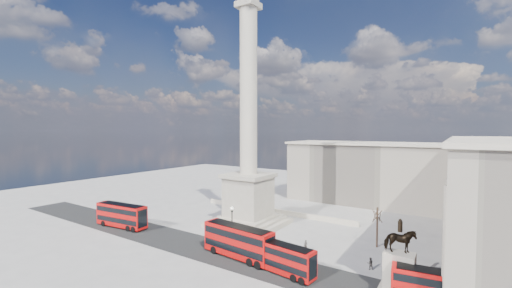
{
  "coord_description": "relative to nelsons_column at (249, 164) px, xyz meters",
  "views": [
    {
      "loc": [
        37.03,
        -48.72,
        19.77
      ],
      "look_at": [
        2.6,
        3.87,
        17.11
      ],
      "focal_mm": 22.0,
      "sensor_mm": 36.0,
      "label": 1
    }
  ],
  "objects": [
    {
      "name": "ground",
      "position": [
        0.0,
        -5.0,
        -12.92
      ],
      "size": [
        180.0,
        180.0,
        0.0
      ],
      "primitive_type": "plane",
      "color": "gray",
      "rests_on": "ground"
    },
    {
      "name": "asphalt_road",
      "position": [
        5.0,
        -15.0,
        -12.91
      ],
      "size": [
        120.0,
        9.0,
        0.01
      ],
      "primitive_type": "cube",
      "color": "#242424",
      "rests_on": "ground"
    },
    {
      "name": "nelsons_column",
      "position": [
        0.0,
        0.0,
        0.0
      ],
      "size": [
        14.0,
        14.0,
        49.85
      ],
      "color": "#A79D8B",
      "rests_on": "ground"
    },
    {
      "name": "balustrade_wall",
      "position": [
        0.0,
        11.0,
        -12.37
      ],
      "size": [
        40.0,
        0.6,
        1.1
      ],
      "primitive_type": "cube",
      "color": "beige",
      "rests_on": "ground"
    },
    {
      "name": "building_northeast",
      "position": [
        20.0,
        35.0,
        -4.59
      ],
      "size": [
        51.0,
        17.0,
        16.6
      ],
      "color": "beige",
      "rests_on": "ground"
    },
    {
      "name": "red_bus_a",
      "position": [
        -20.6,
        -15.78,
        -10.4
      ],
      "size": [
        12.06,
        3.97,
        4.8
      ],
      "rotation": [
        0.0,
        0.0,
        0.11
      ],
      "color": "#BA0A09",
      "rests_on": "ground"
    },
    {
      "name": "red_bus_b",
      "position": [
        8.49,
        -15.1,
        -10.3
      ],
      "size": [
        12.52,
        3.98,
        4.99
      ],
      "rotation": [
        0.0,
        0.0,
        -0.1
      ],
      "color": "#BA0A09",
      "rests_on": "ground"
    },
    {
      "name": "red_bus_c",
      "position": [
        16.54,
        -16.03,
        -10.75
      ],
      "size": [
        10.43,
        3.63,
        4.14
      ],
      "rotation": [
        0.0,
        0.0,
        -0.13
      ],
      "color": "#BA0A09",
      "rests_on": "ground"
    },
    {
      "name": "victorian_lamp",
      "position": [
        5.41,
        -12.72,
        -8.72
      ],
      "size": [
        0.61,
        0.61,
        7.13
      ],
      "rotation": [
        0.0,
        0.0,
        -0.27
      ],
      "color": "black",
      "rests_on": "ground"
    },
    {
      "name": "equestrian_statue",
      "position": [
        31.09,
        -12.51,
        -9.74
      ],
      "size": [
        4.39,
        3.29,
        9.04
      ],
      "color": "beige",
      "rests_on": "ground"
    },
    {
      "name": "bare_tree_near",
      "position": [
        39.83,
        -13.78,
        -6.03
      ],
      "size": [
        2.0,
        2.0,
        8.74
      ],
      "rotation": [
        0.0,
        0.0,
        0.24
      ],
      "color": "#332319",
      "rests_on": "ground"
    },
    {
      "name": "bare_tree_mid",
      "position": [
        25.5,
        1.41,
        -7.28
      ],
      "size": [
        1.89,
        1.89,
        7.15
      ],
      "rotation": [
        0.0,
        0.0,
        -0.06
      ],
      "color": "#332319",
      "rests_on": "ground"
    },
    {
      "name": "bare_tree_far",
      "position": [
        37.69,
        10.34,
        -7.39
      ],
      "size": [
        1.72,
        1.72,
        7.02
      ],
      "rotation": [
        0.0,
        0.0,
        0.29
      ],
      "color": "#332319",
      "rests_on": "ground"
    },
    {
      "name": "pedestrian_walking",
      "position": [
        16.09,
        -6.76,
        -12.03
      ],
      "size": [
        0.67,
        0.45,
        1.78
      ],
      "primitive_type": "imported",
      "rotation": [
        0.0,
        0.0,
        -0.04
      ],
      "color": "#2A2724",
      "rests_on": "ground"
    },
    {
      "name": "pedestrian_standing",
      "position": [
        26.64,
        -8.1,
        -12.05
      ],
      "size": [
        1.05,
        0.96,
        1.74
      ],
      "primitive_type": "imported",
      "rotation": [
        0.0,
        0.0,
        3.59
      ],
      "color": "#2A2724",
      "rests_on": "ground"
    },
    {
      "name": "pedestrian_crossing",
      "position": [
        15.85,
        -9.68,
        -12.06
      ],
      "size": [
        0.69,
        1.08,
        1.71
      ],
      "primitive_type": "imported",
      "rotation": [
        0.0,
        0.0,
        1.87
      ],
      "color": "#2A2724",
      "rests_on": "ground"
    }
  ]
}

